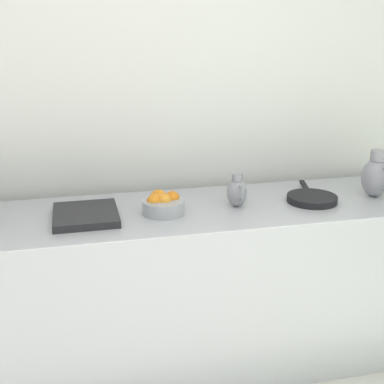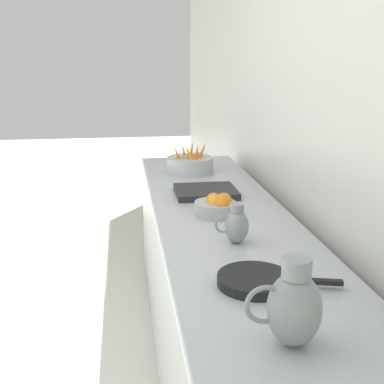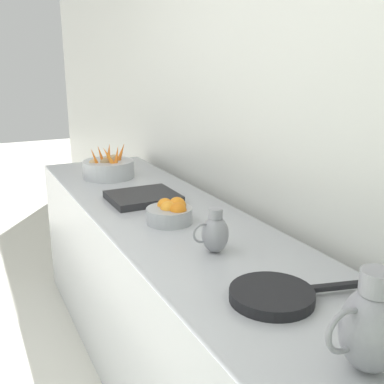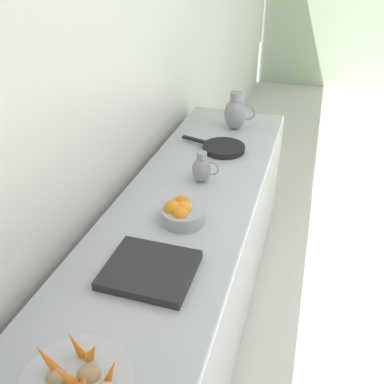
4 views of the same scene
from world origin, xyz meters
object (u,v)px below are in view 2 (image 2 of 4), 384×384
vegetable_colander (190,164)px  orange_bowl (217,206)px  metal_pitcher_tall (293,306)px  skillet_on_counter (256,280)px  metal_pitcher_short (236,225)px

vegetable_colander → orange_bowl: size_ratio=1.51×
metal_pitcher_tall → orange_bowl: bearing=-90.4°
vegetable_colander → skillet_on_counter: (0.00, 1.71, -0.04)m
vegetable_colander → orange_bowl: 0.92m
orange_bowl → metal_pitcher_short: bearing=91.8°
metal_pitcher_tall → metal_pitcher_short: (-0.02, -0.77, -0.04)m
orange_bowl → vegetable_colander: bearing=-89.7°
orange_bowl → metal_pitcher_short: (-0.01, 0.38, 0.03)m
metal_pitcher_tall → vegetable_colander: bearing=-90.1°
vegetable_colander → metal_pitcher_tall: 2.07m
vegetable_colander → metal_pitcher_short: size_ratio=1.80×
skillet_on_counter → orange_bowl: bearing=-90.7°
metal_pitcher_tall → skillet_on_counter: metal_pitcher_tall is taller
orange_bowl → metal_pitcher_tall: bearing=89.6°
metal_pitcher_tall → metal_pitcher_short: 0.77m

